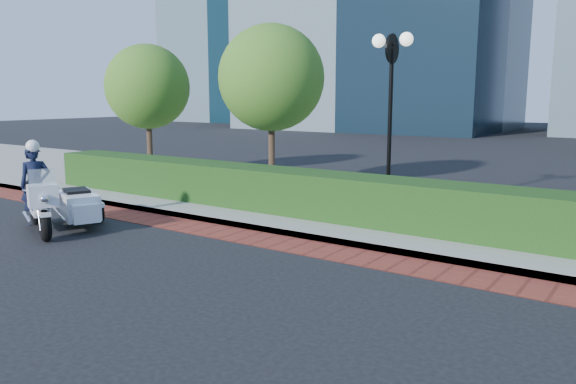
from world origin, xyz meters
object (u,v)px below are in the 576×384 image
Objects in this scene: lamppost at (391,94)px; tree_b at (271,78)px; tree_a at (147,87)px; police_motorcycle at (55,199)px.

tree_b is (-4.50, 1.30, 0.48)m from lamppost.
tree_a is at bearing 180.00° from tree_b.
lamppost is at bearing -16.11° from tree_b.
tree_a is at bearing 148.77° from police_motorcycle.
lamppost reaches higher than police_motorcycle.
police_motorcycle is at bearing -55.77° from tree_a.
lamppost is at bearing 70.87° from police_motorcycle.
lamppost is 0.86× the size of tree_b.
lamppost is 10.09m from tree_a.
tree_a is 8.70m from police_motorcycle.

